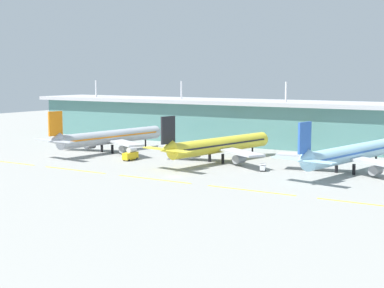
% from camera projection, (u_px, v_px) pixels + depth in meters
% --- Properties ---
extents(ground_plane, '(600.00, 600.00, 0.00)m').
position_uv_depth(ground_plane, '(174.00, 177.00, 190.65)').
color(ground_plane, gray).
extents(terminal_building, '(288.00, 34.00, 29.80)m').
position_uv_depth(terminal_building, '(290.00, 124.00, 269.60)').
color(terminal_building, slate).
rests_on(terminal_building, ground).
extents(airliner_near, '(48.50, 66.15, 18.90)m').
position_uv_depth(airliner_near, '(109.00, 137.00, 250.13)').
color(airliner_near, '#ADB2BC').
rests_on(airliner_near, ground).
extents(airliner_middle, '(48.13, 64.12, 18.90)m').
position_uv_depth(airliner_middle, '(219.00, 145.00, 221.73)').
color(airliner_middle, yellow).
rests_on(airliner_middle, ground).
extents(airliner_far, '(48.00, 63.60, 18.90)m').
position_uv_depth(airliner_far, '(348.00, 154.00, 197.07)').
color(airliner_far, '#9ED1EA').
rests_on(airliner_far, ground).
extents(taxiway_stripe_west, '(28.00, 0.70, 0.04)m').
position_uv_depth(taxiway_stripe_west, '(8.00, 162.00, 222.38)').
color(taxiway_stripe_west, yellow).
rests_on(taxiway_stripe_west, ground).
extents(taxiway_stripe_mid_west, '(28.00, 0.70, 0.04)m').
position_uv_depth(taxiway_stripe_mid_west, '(75.00, 170.00, 204.37)').
color(taxiway_stripe_mid_west, yellow).
rests_on(taxiway_stripe_mid_west, ground).
extents(taxiway_stripe_centre, '(28.00, 0.70, 0.04)m').
position_uv_depth(taxiway_stripe_centre, '(154.00, 179.00, 186.37)').
color(taxiway_stripe_centre, yellow).
rests_on(taxiway_stripe_centre, ground).
extents(taxiway_stripe_mid_east, '(28.00, 0.70, 0.04)m').
position_uv_depth(taxiway_stripe_mid_east, '(250.00, 190.00, 168.37)').
color(taxiway_stripe_mid_east, yellow).
rests_on(taxiway_stripe_mid_east, ground).
extents(taxiway_stripe_east, '(28.00, 0.70, 0.04)m').
position_uv_depth(taxiway_stripe_east, '(370.00, 204.00, 150.36)').
color(taxiway_stripe_east, yellow).
rests_on(taxiway_stripe_east, ground).
extents(baggage_cart, '(3.07, 4.01, 2.48)m').
position_uv_depth(baggage_cart, '(263.00, 167.00, 201.96)').
color(baggage_cart, silver).
rests_on(baggage_cart, ground).
extents(fuel_truck, '(2.78, 7.24, 4.95)m').
position_uv_depth(fuel_truck, '(131.00, 154.00, 227.69)').
color(fuel_truck, gold).
rests_on(fuel_truck, ground).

